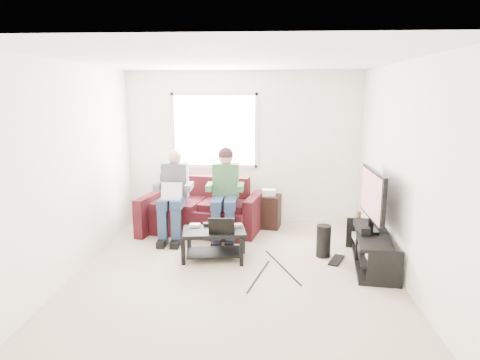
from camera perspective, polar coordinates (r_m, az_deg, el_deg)
name	(u,v)px	position (r m, az deg, el deg)	size (l,w,h in m)	color
floor	(235,272)	(5.53, -0.64, -12.19)	(4.50, 4.50, 0.00)	beige
ceiling	(235,60)	(5.09, -0.71, 15.74)	(4.50, 4.50, 0.00)	white
wall_back	(244,148)	(7.38, 0.50, 4.28)	(4.50, 4.50, 0.00)	white
wall_front	(213,229)	(2.98, -3.59, -6.55)	(4.50, 4.50, 0.00)	white
wall_left	(73,170)	(5.65, -21.36, 1.29)	(4.50, 4.50, 0.00)	white
wall_right	(404,173)	(5.40, 21.00, 0.88)	(4.50, 4.50, 0.00)	white
window	(214,131)	(7.37, -3.42, 6.59)	(1.48, 0.04, 1.28)	white
sofa	(203,212)	(7.04, -5.02, -4.26)	(2.03, 1.18, 0.87)	#401013
person_left	(173,191)	(6.69, -8.87, -1.41)	(0.40, 0.71, 1.36)	navy
person_right	(225,187)	(6.57, -2.02, -0.96)	(0.40, 0.71, 1.40)	navy
laptop_silver	(171,195)	(6.50, -9.23, -1.96)	(0.32, 0.22, 0.24)	silver
coffee_table	(214,238)	(5.86, -3.47, -7.67)	(0.90, 0.62, 0.42)	black
laptop_black	(222,223)	(5.70, -2.38, -5.76)	(0.34, 0.24, 0.24)	black
controller_a	(195,225)	(5.96, -6.04, -6.03)	(0.14, 0.09, 0.04)	silver
controller_b	(208,224)	(6.00, -4.24, -5.90)	(0.14, 0.09, 0.04)	black
controller_c	(237,225)	(5.93, -0.42, -6.06)	(0.14, 0.09, 0.04)	gray
tv_stand	(371,251)	(5.93, 17.10, -9.00)	(0.58, 1.39, 0.45)	black
tv	(372,197)	(5.82, 17.25, -2.12)	(0.12, 1.10, 0.81)	black
soundbar	(362,227)	(5.90, 15.90, -5.99)	(0.12, 0.50, 0.10)	black
drink_cup	(358,215)	(6.41, 15.49, -4.49)	(0.08, 0.08, 0.12)	#9A7042
console_white	(380,257)	(5.54, 18.13, -9.76)	(0.30, 0.22, 0.06)	silver
console_grey	(366,237)	(6.18, 16.48, -7.36)	(0.34, 0.26, 0.08)	gray
console_black	(373,247)	(5.86, 17.26, -8.50)	(0.38, 0.30, 0.07)	black
subwoofer	(323,241)	(6.07, 11.07, -7.98)	(0.20, 0.20, 0.45)	black
keyboard_floor	(336,260)	(6.02, 12.72, -10.39)	(0.13, 0.40, 0.02)	black
end_table	(269,210)	(7.22, 3.85, -4.05)	(0.37, 0.37, 0.65)	black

